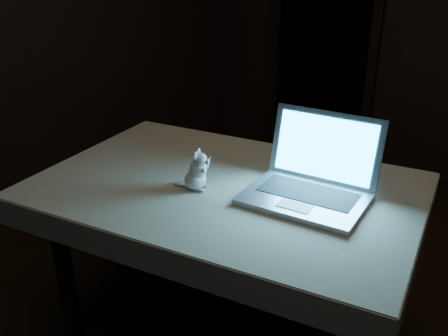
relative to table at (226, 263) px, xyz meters
The scene contains 5 objects.
doorway 2.75m from the table, 108.05° to the left, with size 1.06×0.36×2.13m, color black, non-canonical shape.
table is the anchor object (origin of this frame).
tablecloth 0.38m from the table, 43.07° to the right, with size 1.70×1.14×0.12m, color beige, non-canonical shape.
laptop 0.71m from the table, ahead, with size 0.50×0.44×0.34m, color #A9A8AD, non-canonical shape.
plush_mouse 0.54m from the table, 123.49° to the right, with size 0.13×0.13×0.18m, color silver, non-canonical shape.
Camera 1 is at (0.96, -1.67, 1.84)m, focal length 40.00 mm.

